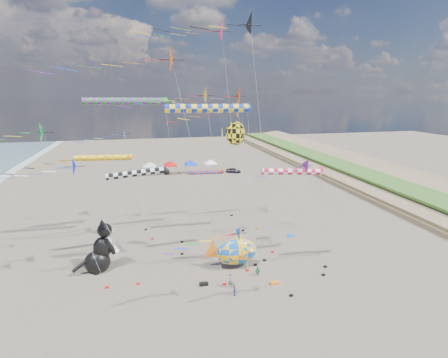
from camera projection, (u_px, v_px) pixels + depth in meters
name	position (u px, v px, depth m)	size (l,w,h in m)	color
ground	(245.00, 332.00, 29.36)	(260.00, 260.00, 0.00)	brown
delta_kite_0	(231.00, 98.00, 45.94)	(13.12, 2.60, 20.49)	#D84C09
delta_kite_1	(195.00, 98.00, 39.58)	(11.68, 2.26, 20.46)	#FDB30F
delta_kite_2	(219.00, 33.00, 43.39)	(14.40, 3.07, 28.58)	#F31861
delta_kite_3	(64.00, 164.00, 38.77)	(8.66, 1.66, 13.07)	#DB9A04
delta_kite_4	(242.00, 28.00, 36.59)	(14.72, 2.68, 27.84)	black
delta_kite_5	(297.00, 172.00, 34.68)	(8.60, 1.65, 13.20)	#641592
delta_kite_6	(44.00, 136.00, 31.22)	(11.33, 2.19, 17.27)	#15893E
delta_kite_7	(236.00, 235.00, 31.54)	(10.81, 1.60, 8.33)	blue
delta_kite_8	(159.00, 63.00, 29.94)	(15.15, 2.49, 23.65)	#E84102
delta_kite_9	(72.00, 171.00, 32.48)	(11.68, 2.11, 13.83)	#0811C6
delta_kite_10	(119.00, 138.00, 43.66)	(8.93, 1.73, 15.33)	#116AB6
delta_kite_11	(226.00, 111.00, 36.40)	(10.98, 2.22, 19.11)	orange
windsock_0	(295.00, 172.00, 36.47)	(8.16, 0.69, 11.92)	red
windsock_1	(140.00, 173.00, 39.85)	(8.39, 0.78, 11.05)	black
windsock_2	(212.00, 109.00, 33.64)	(9.76, 0.86, 18.55)	#132EBF
windsock_3	(106.00, 158.00, 47.36)	(8.92, 0.82, 11.40)	#FA9F15
windsock_4	(208.00, 172.00, 54.24)	(7.07, 0.69, 7.90)	red
windsock_5	(129.00, 102.00, 41.12)	(11.06, 0.91, 19.03)	#178020
angelfish_kite	(234.00, 135.00, 38.39)	(3.74, 3.02, 16.53)	yellow
cat_inflatable	(99.00, 246.00, 38.85)	(4.35, 2.17, 5.87)	black
fish_inflatable	(236.00, 252.00, 39.62)	(6.35, 2.95, 4.44)	blue
person_adult	(231.00, 280.00, 35.85)	(0.61, 0.40, 1.66)	slate
child_green	(258.00, 271.00, 38.21)	(0.54, 0.42, 1.12)	#1D8334
child_blue	(234.00, 291.00, 34.49)	(0.62, 0.26, 1.05)	#272EAD
kite_bag_0	(204.00, 284.00, 36.46)	(0.90, 0.44, 0.30)	black
kite_bag_1	(291.00, 236.00, 48.76)	(0.90, 0.44, 0.30)	blue
kite_bag_2	(275.00, 283.00, 36.68)	(0.90, 0.44, 0.30)	orange
tent_row	(181.00, 161.00, 85.57)	(19.20, 4.20, 3.80)	white
parked_car	(233.00, 170.00, 87.19)	(1.49, 3.70, 1.26)	#26262D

